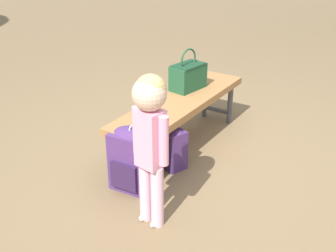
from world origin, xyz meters
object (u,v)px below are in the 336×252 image
(park_bench, at_px, (181,106))
(backpack_large, at_px, (133,157))
(child_standing, at_px, (150,129))
(backpack_small, at_px, (172,146))
(handbag, at_px, (188,75))

(park_bench, relative_size, backpack_large, 3.22)
(park_bench, relative_size, child_standing, 1.62)
(park_bench, xyz_separation_m, backpack_small, (0.33, 0.05, -0.21))
(park_bench, relative_size, backpack_small, 4.40)
(park_bench, distance_m, backpack_large, 0.74)
(park_bench, relative_size, handbag, 4.47)
(backpack_large, distance_m, backpack_small, 0.42)
(backpack_large, relative_size, backpack_small, 1.36)
(park_bench, height_order, backpack_large, backpack_large)
(backpack_small, bearing_deg, backpack_large, -21.22)
(handbag, bearing_deg, backpack_small, 7.87)
(handbag, bearing_deg, park_bench, 6.70)
(backpack_small, bearing_deg, child_standing, 11.43)
(child_standing, xyz_separation_m, backpack_large, (-0.32, -0.29, -0.42))
(handbag, bearing_deg, child_standing, 9.81)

